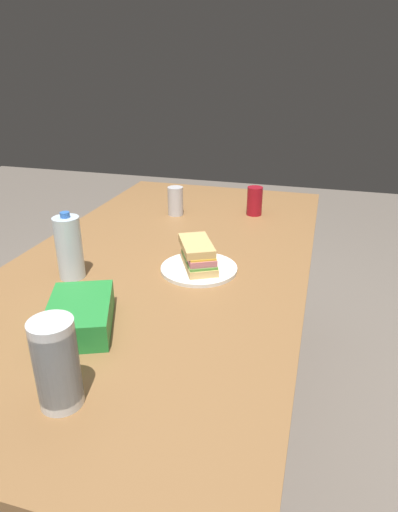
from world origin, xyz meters
The scene contains 9 objects.
ground_plane centered at (0.00, 0.00, 0.00)m, with size 8.00×8.00×0.00m, color #70665B.
dining_table centered at (0.00, 0.00, 0.69)m, with size 1.86×0.96×0.78m.
paper_plate centered at (-0.08, -0.14, 0.78)m, with size 0.24×0.24×0.01m, color white.
sandwich centered at (-0.07, -0.14, 0.83)m, with size 0.20×0.17×0.08m.
soda_can_red centered at (0.52, -0.22, 0.84)m, with size 0.07×0.07×0.12m, color maroon.
chip_bag centered at (-0.47, 0.05, 0.81)m, with size 0.23×0.15×0.07m, color #268C38.
water_bottle_tall centered at (-0.22, 0.22, 0.87)m, with size 0.08×0.08×0.21m.
plastic_cup_stack centered at (-0.72, -0.05, 0.87)m, with size 0.08×0.08×0.18m.
soda_can_silver centered at (0.43, 0.11, 0.84)m, with size 0.07×0.07×0.12m, color silver.
Camera 1 is at (-1.28, -0.49, 1.39)m, focal length 30.64 mm.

